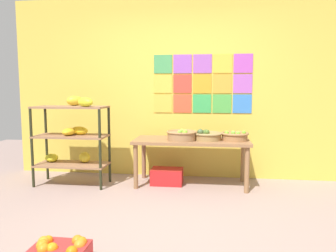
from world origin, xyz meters
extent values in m
plane|color=gray|center=(0.00, 0.00, 0.00)|extent=(9.70, 9.70, 0.00)
cube|color=gold|center=(0.00, 1.88, 1.33)|extent=(5.07, 0.06, 2.67)
cube|color=#449855|center=(-0.23, 1.85, 1.69)|extent=(0.27, 0.01, 0.27)
cube|color=purple|center=(0.06, 1.85, 1.69)|extent=(0.27, 0.01, 0.27)
cube|color=#974FB1|center=(0.35, 1.85, 1.69)|extent=(0.27, 0.01, 0.27)
cube|color=gold|center=(0.64, 1.85, 1.69)|extent=(0.27, 0.01, 0.27)
cube|color=#AE48B5|center=(0.93, 1.85, 1.69)|extent=(0.27, 0.01, 0.27)
cube|color=gold|center=(-0.23, 1.85, 1.40)|extent=(0.27, 0.01, 0.27)
cube|color=#D43E30|center=(0.06, 1.85, 1.40)|extent=(0.27, 0.01, 0.27)
cube|color=orange|center=(0.35, 1.85, 1.40)|extent=(0.27, 0.01, 0.27)
cube|color=orange|center=(0.64, 1.85, 1.40)|extent=(0.27, 0.01, 0.27)
cube|color=#A855BB|center=(0.93, 1.85, 1.40)|extent=(0.27, 0.01, 0.27)
cube|color=gold|center=(-0.23, 1.85, 1.11)|extent=(0.27, 0.01, 0.27)
cube|color=#E44F31|center=(0.06, 1.85, 1.11)|extent=(0.27, 0.01, 0.27)
cube|color=green|center=(0.35, 1.85, 1.11)|extent=(0.27, 0.01, 0.27)
cube|color=green|center=(0.64, 1.85, 1.11)|extent=(0.27, 0.01, 0.27)
cube|color=#3577CE|center=(0.93, 1.85, 1.11)|extent=(0.27, 0.01, 0.27)
cylinder|color=#262917|center=(-1.89, 1.03, 0.54)|extent=(0.04, 0.04, 1.09)
cylinder|color=#262917|center=(-0.94, 1.03, 0.54)|extent=(0.04, 0.04, 1.09)
cylinder|color=#262917|center=(-1.89, 1.42, 0.54)|extent=(0.04, 0.04, 1.09)
cylinder|color=#262917|center=(-0.94, 1.42, 0.54)|extent=(0.04, 0.04, 1.09)
cube|color=#916648|center=(-1.41, 1.22, 0.28)|extent=(0.98, 0.42, 0.03)
ellipsoid|color=yellow|center=(-1.77, 1.32, 0.35)|extent=(0.30, 0.32, 0.11)
ellipsoid|color=yellow|center=(-1.27, 1.32, 0.37)|extent=(0.25, 0.27, 0.15)
cube|color=#916648|center=(-1.41, 1.22, 0.68)|extent=(0.98, 0.42, 0.02)
ellipsoid|color=yellow|center=(-1.32, 1.27, 0.75)|extent=(0.30, 0.20, 0.11)
ellipsoid|color=yellow|center=(-1.43, 1.20, 0.74)|extent=(0.19, 0.27, 0.10)
cube|color=#916648|center=(-1.41, 1.22, 1.08)|extent=(0.98, 0.42, 0.02)
ellipsoid|color=gold|center=(-1.41, 1.35, 1.16)|extent=(0.26, 0.23, 0.14)
ellipsoid|color=yellow|center=(-1.15, 1.10, 1.15)|extent=(0.28, 0.24, 0.12)
cube|color=#8F633F|center=(0.22, 1.41, 0.62)|extent=(1.56, 0.64, 0.04)
cylinder|color=olive|center=(-0.50, 1.15, 0.30)|extent=(0.06, 0.06, 0.60)
cylinder|color=#936741|center=(0.94, 1.15, 0.30)|extent=(0.06, 0.06, 0.60)
cylinder|color=#8C5E44|center=(-0.50, 1.67, 0.30)|extent=(0.06, 0.06, 0.60)
cylinder|color=olive|center=(0.94, 1.67, 0.30)|extent=(0.06, 0.06, 0.60)
cylinder|color=#9B7946|center=(0.44, 1.38, 0.68)|extent=(0.36, 0.36, 0.09)
torus|color=#987D4B|center=(0.44, 1.38, 0.72)|extent=(0.39, 0.39, 0.03)
sphere|color=#435D25|center=(0.40, 1.39, 0.73)|extent=(0.08, 0.08, 0.08)
sphere|color=#516429|center=(0.41, 1.41, 0.74)|extent=(0.07, 0.07, 0.07)
sphere|color=#4A6927|center=(0.43, 1.37, 0.74)|extent=(0.07, 0.07, 0.07)
sphere|color=#435A35|center=(0.34, 1.37, 0.75)|extent=(0.08, 0.08, 0.08)
cylinder|color=#9F6E41|center=(0.80, 1.40, 0.68)|extent=(0.34, 0.34, 0.09)
torus|color=#9D7142|center=(0.80, 1.40, 0.73)|extent=(0.37, 0.37, 0.03)
sphere|color=#7AC130|center=(0.69, 1.37, 0.74)|extent=(0.06, 0.06, 0.06)
sphere|color=#6FC630|center=(0.92, 1.43, 0.74)|extent=(0.05, 0.05, 0.05)
sphere|color=#7DCB40|center=(0.78, 1.40, 0.74)|extent=(0.06, 0.06, 0.06)
sphere|color=#78BD36|center=(0.84, 1.39, 0.73)|extent=(0.06, 0.06, 0.06)
cylinder|color=#986E46|center=(0.09, 1.31, 0.69)|extent=(0.38, 0.38, 0.11)
torus|color=#9F7345|center=(0.09, 1.31, 0.75)|extent=(0.41, 0.41, 0.03)
sphere|color=#83C63B|center=(0.09, 1.35, 0.75)|extent=(0.04, 0.04, 0.04)
sphere|color=#7BBD3D|center=(0.07, 1.24, 0.76)|extent=(0.05, 0.05, 0.05)
sphere|color=#7BCE36|center=(0.13, 1.32, 0.76)|extent=(0.04, 0.04, 0.04)
sphere|color=#86C036|center=(0.10, 1.34, 0.76)|extent=(0.05, 0.05, 0.05)
sphere|color=#7EC734|center=(0.15, 1.23, 0.76)|extent=(0.05, 0.05, 0.05)
sphere|color=#86C62D|center=(0.14, 1.18, 0.76)|extent=(0.05, 0.05, 0.05)
cube|color=red|center=(-0.12, 1.40, 0.11)|extent=(0.44, 0.29, 0.22)
sphere|color=orange|center=(-0.52, -0.71, 0.17)|extent=(0.08, 0.08, 0.08)
sphere|color=orange|center=(-0.48, -0.75, 0.15)|extent=(0.09, 0.09, 0.09)
sphere|color=orange|center=(-0.77, -0.76, 0.16)|extent=(0.09, 0.09, 0.09)
sphere|color=orange|center=(-0.50, -0.86, 0.16)|extent=(0.08, 0.08, 0.08)
sphere|color=orange|center=(-0.49, -0.71, 0.16)|extent=(0.09, 0.09, 0.09)
sphere|color=orange|center=(-0.72, -0.86, 0.16)|extent=(0.09, 0.09, 0.09)
sphere|color=orange|center=(-0.75, -0.73, 0.17)|extent=(0.07, 0.07, 0.07)
sphere|color=orange|center=(-0.67, -0.83, 0.15)|extent=(0.09, 0.09, 0.09)
sphere|color=orange|center=(-0.74, -0.82, 0.17)|extent=(0.09, 0.09, 0.09)
camera|label=1|loc=(0.47, -2.94, 1.31)|focal=34.47mm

